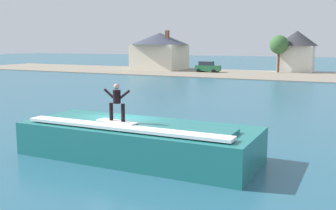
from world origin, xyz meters
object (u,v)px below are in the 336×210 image
Objects in this scene: surfer at (117,100)px; tree_short_bushy at (279,45)px; wave_crest at (138,140)px; surfboard at (117,122)px; house_with_chimney at (160,49)px; house_small_cottage at (297,49)px; car_near_shore at (208,67)px.

surfer is 52.47m from tree_short_bushy.
wave_crest is 1.67× the size of tree_short_bushy.
surfboard is 52.55m from tree_short_bushy.
house_with_chimney is (-23.79, 50.48, 1.20)m from surfer.
tree_short_bushy is (20.71, 1.86, 0.80)m from house_with_chimney.
house_small_cottage is at bearing 11.92° from house_with_chimney.
surfboard is at bearing -86.61° from tree_short_bushy.
surfboard reaches higher than wave_crest.
tree_short_bushy is at bearing 5.13° from house_with_chimney.
car_near_shore is at bearing 105.89° from surfer.
house_small_cottage is at bearing 90.80° from surfboard.
tree_short_bushy reaches higher than wave_crest.
house_small_cottage is (-0.78, 55.39, 2.29)m from surfboard.
house_with_chimney reaches higher than house_small_cottage.
house_small_cottage reaches higher than tree_short_bushy.
wave_crest is 1.27m from surfboard.
surfer is at bearing -89.21° from house_small_cottage.
tree_short_bushy is at bearing 93.39° from surfboard.
wave_crest is at bearing 47.92° from surfboard.
house_with_chimney is at bearing -168.08° from house_small_cottage.
car_near_shore is 0.66× the size of tree_short_bushy.
car_near_shore is (-13.65, 47.93, -1.59)m from surfer.
surfboard is 1.25× the size of surfer.
tree_short_bushy reaches higher than car_near_shore.
wave_crest is at bearing -85.89° from tree_short_bushy.
house_with_chimney reaches higher than surfer.
surfer is 55.37m from house_small_cottage.
wave_crest is 51.97m from tree_short_bushy.
surfboard is (-0.61, -0.68, 0.88)m from wave_crest.
wave_crest is 5.20× the size of surfboard.
tree_short_bushy reaches higher than surfboard.
house_small_cottage reaches higher than surfboard.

